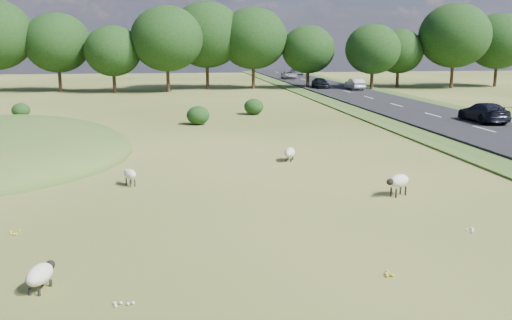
{
  "coord_description": "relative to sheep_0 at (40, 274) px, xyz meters",
  "views": [
    {
      "loc": [
        -1.69,
        -20.92,
        6.19
      ],
      "look_at": [
        2.0,
        4.0,
        1.0
      ],
      "focal_mm": 40.0,
      "sensor_mm": 36.0,
      "label": 1
    }
  ],
  "objects": [
    {
      "name": "road",
      "position": [
        25.12,
        36.7,
        -0.31
      ],
      "size": [
        8.0,
        150.0,
        0.25
      ],
      "primitive_type": "cube",
      "color": "black",
      "rests_on": "ground"
    },
    {
      "name": "treeline",
      "position": [
        4.06,
        62.13,
        6.13
      ],
      "size": [
        96.28,
        14.66,
        11.7
      ],
      "color": "black",
      "rests_on": "ground"
    },
    {
      "name": "sheep_2",
      "position": [
        12.53,
        7.37,
        0.2
      ],
      "size": [
        1.28,
        0.99,
        0.91
      ],
      "rotation": [
        0.0,
        0.0,
        3.65
      ],
      "color": "beige",
      "rests_on": "ground"
    },
    {
      "name": "car_4",
      "position": [
        27.02,
        26.14,
        0.55
      ],
      "size": [
        2.07,
        5.1,
        1.48
      ],
      "primitive_type": "imported",
      "rotation": [
        0.0,
        0.0,
        3.14
      ],
      "color": "black",
      "rests_on": "road"
    },
    {
      "name": "sheep_0",
      "position": [
        0.0,
        0.0,
        0.0
      ],
      "size": [
        0.79,
        1.25,
        0.69
      ],
      "rotation": [
        0.0,
        0.0,
        1.28
      ],
      "color": "beige",
      "rests_on": "ground"
    },
    {
      "name": "car_6",
      "position": [
        23.22,
        81.11,
        0.45
      ],
      "size": [
        2.1,
        4.56,
        1.27
      ],
      "primitive_type": "imported",
      "color": "#AEB1B6",
      "rests_on": "road"
    },
    {
      "name": "sheep_1",
      "position": [
        1.51,
        10.75,
        0.09
      ],
      "size": [
        0.76,
        1.08,
        0.75
      ],
      "rotation": [
        0.0,
        0.0,
        1.98
      ],
      "color": "beige",
      "rests_on": "ground"
    },
    {
      "name": "car_2",
      "position": [
        27.02,
        57.42,
        0.53
      ],
      "size": [
        1.52,
        4.37,
        1.44
      ],
      "primitive_type": "imported",
      "rotation": [
        0.0,
        0.0,
        3.14
      ],
      "color": "#A4A8AC",
      "rests_on": "road"
    },
    {
      "name": "car_3",
      "position": [
        27.02,
        92.87,
        0.57
      ],
      "size": [
        2.12,
        5.22,
        1.51
      ],
      "primitive_type": "imported",
      "rotation": [
        0.0,
        0.0,
        3.14
      ],
      "color": "#9FA3A6",
      "rests_on": "road"
    },
    {
      "name": "shrubs",
      "position": [
        3.63,
        33.17,
        0.25
      ],
      "size": [
        21.32,
        8.05,
        1.44
      ],
      "color": "black",
      "rests_on": "ground"
    },
    {
      "name": "ground",
      "position": [
        5.12,
        26.7,
        -0.44
      ],
      "size": [
        160.0,
        160.0,
        0.0
      ],
      "primitive_type": "plane",
      "color": "#405019",
      "rests_on": "ground"
    },
    {
      "name": "car_1",
      "position": [
        23.22,
        60.62,
        0.52
      ],
      "size": [
        1.66,
        4.14,
        1.41
      ],
      "primitive_type": "imported",
      "color": "black",
      "rests_on": "road"
    },
    {
      "name": "sheep_3",
      "position": [
        9.56,
        14.99,
        0.02
      ],
      "size": [
        0.88,
        1.31,
        0.72
      ],
      "rotation": [
        0.0,
        0.0,
        4.35
      ],
      "color": "beige",
      "rests_on": "ground"
    }
  ]
}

